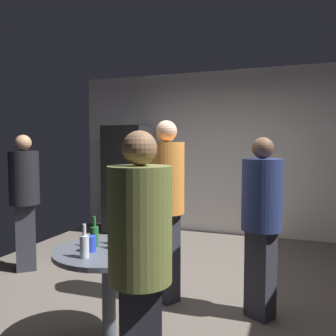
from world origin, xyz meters
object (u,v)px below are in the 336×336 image
beer_bottle_green (94,236)px  person_in_olive_shirt (140,255)px  refrigerator (128,179)px  beer_bottle_clear (84,245)px  plastic_cup_blue (91,244)px  person_in_orange_shirt (166,196)px  foreground_table (108,263)px  beer_bottle_amber (120,238)px  beer_bottle_brown (119,233)px  person_in_navy_shirt (262,214)px  person_in_black_shirt (24,192)px

beer_bottle_green → person_in_olive_shirt: bearing=-42.0°
refrigerator → beer_bottle_clear: bearing=-68.1°
plastic_cup_blue → person_in_orange_shirt: 1.00m
foreground_table → refrigerator: bearing=114.1°
beer_bottle_amber → person_in_olive_shirt: person_in_olive_shirt is taller
beer_bottle_brown → plastic_cup_blue: bearing=-116.3°
foreground_table → beer_bottle_brown: bearing=80.6°
beer_bottle_brown → beer_bottle_green: size_ratio=1.00×
person_in_orange_shirt → person_in_navy_shirt: bearing=118.1°
beer_bottle_brown → beer_bottle_green: bearing=-140.1°
person_in_navy_shirt → refrigerator: bearing=-104.1°
plastic_cup_blue → person_in_navy_shirt: size_ratio=0.07×
refrigerator → person_in_black_shirt: (-0.30, -2.11, 0.04)m
beer_bottle_brown → person_in_black_shirt: (-1.73, 0.91, 0.12)m
person_in_olive_shirt → refrigerator: bearing=2.6°
person_in_black_shirt → person_in_orange_shirt: bearing=42.2°
plastic_cup_blue → foreground_table: bearing=46.1°
refrigerator → beer_bottle_green: size_ratio=7.83×
beer_bottle_clear → person_in_orange_shirt: (0.19, 1.09, 0.19)m
beer_bottle_amber → person_in_black_shirt: person_in_black_shirt is taller
beer_bottle_amber → person_in_navy_shirt: (0.93, 0.80, 0.09)m
beer_bottle_amber → person_in_orange_shirt: 0.86m
plastic_cup_blue → person_in_navy_shirt: person_in_navy_shirt is taller
beer_bottle_amber → beer_bottle_brown: 0.12m
refrigerator → person_in_black_shirt: refrigerator is taller
beer_bottle_green → person_in_black_shirt: (-1.59, 1.03, 0.12)m
beer_bottle_green → plastic_cup_blue: (0.03, -0.11, -0.03)m
refrigerator → beer_bottle_brown: refrigerator is taller
person_in_orange_shirt → person_in_navy_shirt: person_in_orange_shirt is taller
foreground_table → person_in_orange_shirt: 0.95m
refrigerator → beer_bottle_brown: 3.35m
beer_bottle_amber → plastic_cup_blue: 0.21m
refrigerator → beer_bottle_amber: (1.50, -3.13, -0.08)m
beer_bottle_green → plastic_cup_blue: 0.11m
person_in_olive_shirt → person_in_navy_shirt: bearing=-44.5°
beer_bottle_amber → beer_bottle_brown: same height
beer_bottle_green → person_in_black_shirt: size_ratio=0.14×
beer_bottle_green → plastic_cup_blue: beer_bottle_green is taller
beer_bottle_clear → person_in_orange_shirt: size_ratio=0.13×
beer_bottle_amber → person_in_olive_shirt: size_ratio=0.15×
beer_bottle_clear → beer_bottle_brown: bearing=78.7°
beer_bottle_amber → person_in_olive_shirt: bearing=-53.8°
refrigerator → beer_bottle_brown: (1.43, -3.03, -0.08)m
person_in_orange_shirt → person_in_navy_shirt: (0.88, -0.03, -0.10)m
foreground_table → beer_bottle_amber: 0.21m
beer_bottle_brown → person_in_navy_shirt: 1.22m
beer_bottle_brown → foreground_table: bearing=-99.4°
beer_bottle_amber → beer_bottle_green: same height
refrigerator → person_in_navy_shirt: refrigerator is taller
beer_bottle_brown → person_in_olive_shirt: 0.86m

